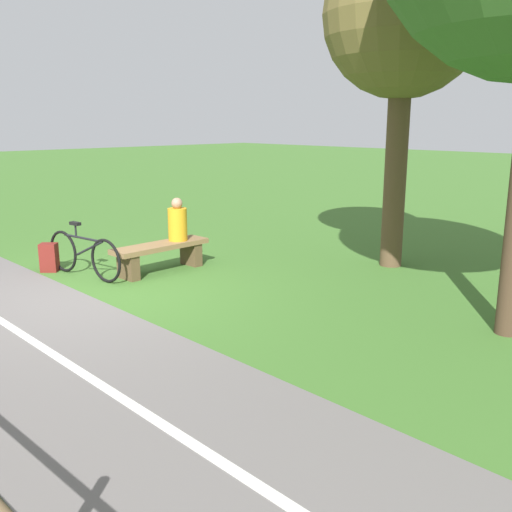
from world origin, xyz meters
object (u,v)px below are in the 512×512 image
(person_seated, at_px, (178,222))
(bicycle, at_px, (84,255))
(tree_mid_field, at_px, (404,19))
(backpack, at_px, (49,258))
(bench, at_px, (161,252))

(person_seated, height_order, bicycle, person_seated)
(person_seated, bearing_deg, tree_mid_field, 136.77)
(tree_mid_field, bearing_deg, backpack, -40.09)
(bench, xyz_separation_m, backpack, (1.29, -1.28, -0.09))
(bicycle, bearing_deg, tree_mid_field, 45.47)
(person_seated, bearing_deg, bench, 0.00)
(bicycle, distance_m, tree_mid_field, 6.14)
(bench, distance_m, tree_mid_field, 5.25)
(person_seated, distance_m, bicycle, 1.56)
(bench, bearing_deg, person_seated, -180.00)
(person_seated, relative_size, tree_mid_field, 0.13)
(tree_mid_field, bearing_deg, bicycle, -35.64)
(bench, xyz_separation_m, bicycle, (1.05, -0.57, 0.04))
(backpack, height_order, tree_mid_field, tree_mid_field)
(person_seated, xyz_separation_m, tree_mid_field, (-2.67, 2.36, 3.14))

